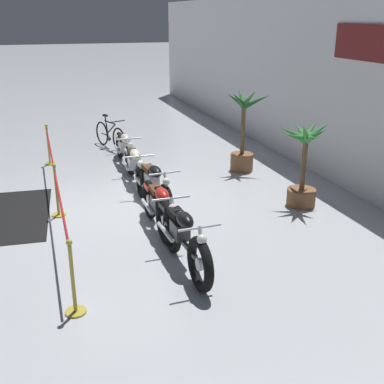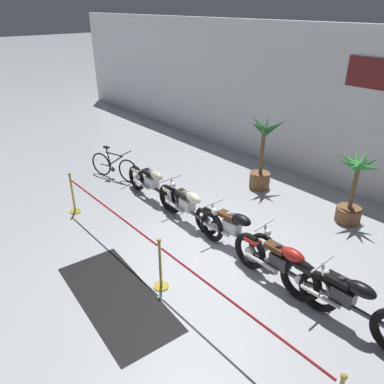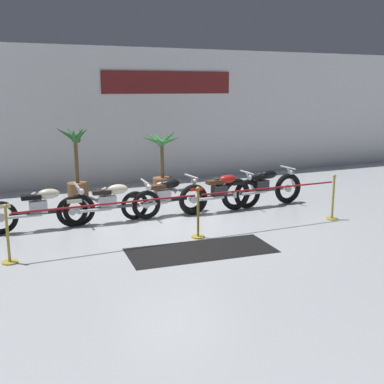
{
  "view_description": "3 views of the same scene",
  "coord_description": "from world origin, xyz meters",
  "px_view_note": "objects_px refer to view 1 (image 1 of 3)",
  "views": [
    {
      "loc": [
        9.03,
        -1.38,
        3.65
      ],
      "look_at": [
        1.26,
        1.16,
        0.63
      ],
      "focal_mm": 45.0,
      "sensor_mm": 36.0,
      "label": 1
    },
    {
      "loc": [
        4.47,
        -4.17,
        4.64
      ],
      "look_at": [
        -1.45,
        0.87,
        0.68
      ],
      "focal_mm": 35.0,
      "sensor_mm": 36.0,
      "label": 2
    },
    {
      "loc": [
        -3.84,
        -9.67,
        2.98
      ],
      "look_at": [
        0.81,
        0.82,
        0.48
      ],
      "focal_mm": 45.0,
      "sensor_mm": 36.0,
      "label": 3
    }
  ],
  "objects_px": {
    "motorcycle_cream_1": "(134,165)",
    "stanchion_mid_left": "(57,198)",
    "potted_palm_left_of_row": "(243,138)",
    "stanchion_mid_right": "(74,289)",
    "motorcycle_black_4": "(181,236)",
    "floor_banner": "(18,214)",
    "motorcycle_red_3": "(160,209)",
    "bicycle": "(110,136)",
    "motorcycle_cream_0": "(125,149)",
    "stanchion_far_left": "(52,162)",
    "motorcycle_black_2": "(153,183)",
    "potted_palm_right_of_row": "(304,166)"
  },
  "relations": [
    {
      "from": "stanchion_mid_left",
      "to": "motorcycle_cream_0",
      "type": "bearing_deg",
      "value": 146.99
    },
    {
      "from": "potted_palm_right_of_row",
      "to": "stanchion_mid_right",
      "type": "distance_m",
      "value": 5.33
    },
    {
      "from": "motorcycle_cream_1",
      "to": "stanchion_mid_left",
      "type": "distance_m",
      "value": 2.22
    },
    {
      "from": "motorcycle_cream_1",
      "to": "bicycle",
      "type": "xyz_separation_m",
      "value": [
        -3.34,
        -0.02,
        -0.07
      ]
    },
    {
      "from": "motorcycle_black_4",
      "to": "bicycle",
      "type": "bearing_deg",
      "value": 179.47
    },
    {
      "from": "potted_palm_right_of_row",
      "to": "floor_banner",
      "type": "relative_size",
      "value": 0.66
    },
    {
      "from": "motorcycle_red_3",
      "to": "stanchion_far_left",
      "type": "height_order",
      "value": "stanchion_far_left"
    },
    {
      "from": "motorcycle_red_3",
      "to": "floor_banner",
      "type": "xyz_separation_m",
      "value": [
        -1.68,
        -2.43,
        -0.46
      ]
    },
    {
      "from": "motorcycle_black_4",
      "to": "stanchion_mid_right",
      "type": "height_order",
      "value": "stanchion_mid_right"
    },
    {
      "from": "motorcycle_black_4",
      "to": "potted_palm_left_of_row",
      "type": "relative_size",
      "value": 1.18
    },
    {
      "from": "stanchion_mid_left",
      "to": "bicycle",
      "type": "bearing_deg",
      "value": 159.39
    },
    {
      "from": "stanchion_mid_right",
      "to": "motorcycle_black_4",
      "type": "bearing_deg",
      "value": 115.93
    },
    {
      "from": "potted_palm_left_of_row",
      "to": "stanchion_mid_right",
      "type": "relative_size",
      "value": 1.92
    },
    {
      "from": "motorcycle_red_3",
      "to": "stanchion_far_left",
      "type": "relative_size",
      "value": 0.32
    },
    {
      "from": "stanchion_mid_left",
      "to": "floor_banner",
      "type": "distance_m",
      "value": 0.89
    },
    {
      "from": "motorcycle_red_3",
      "to": "stanchion_mid_left",
      "type": "xyz_separation_m",
      "value": [
        -1.39,
        -1.66,
        -0.11
      ]
    },
    {
      "from": "bicycle",
      "to": "stanchion_far_left",
      "type": "distance_m",
      "value": 3.78
    },
    {
      "from": "motorcycle_black_2",
      "to": "stanchion_mid_right",
      "type": "height_order",
      "value": "stanchion_mid_right"
    },
    {
      "from": "bicycle",
      "to": "potted_palm_left_of_row",
      "type": "relative_size",
      "value": 0.81
    },
    {
      "from": "stanchion_mid_left",
      "to": "floor_banner",
      "type": "height_order",
      "value": "stanchion_mid_left"
    },
    {
      "from": "motorcycle_cream_1",
      "to": "potted_palm_right_of_row",
      "type": "bearing_deg",
      "value": 51.76
    },
    {
      "from": "motorcycle_black_4",
      "to": "stanchion_far_left",
      "type": "bearing_deg",
      "value": -156.75
    },
    {
      "from": "motorcycle_black_2",
      "to": "floor_banner",
      "type": "relative_size",
      "value": 0.79
    },
    {
      "from": "motorcycle_cream_1",
      "to": "stanchion_mid_left",
      "type": "bearing_deg",
      "value": -53.01
    },
    {
      "from": "motorcycle_red_3",
      "to": "potted_palm_left_of_row",
      "type": "bearing_deg",
      "value": 135.65
    },
    {
      "from": "motorcycle_cream_1",
      "to": "potted_palm_right_of_row",
      "type": "relative_size",
      "value": 1.3
    },
    {
      "from": "stanchion_mid_right",
      "to": "floor_banner",
      "type": "bearing_deg",
      "value": -168.33
    },
    {
      "from": "stanchion_mid_right",
      "to": "bicycle",
      "type": "bearing_deg",
      "value": 167.73
    },
    {
      "from": "bicycle",
      "to": "potted_palm_right_of_row",
      "type": "height_order",
      "value": "potted_palm_right_of_row"
    },
    {
      "from": "motorcycle_cream_1",
      "to": "motorcycle_black_4",
      "type": "height_order",
      "value": "motorcycle_black_4"
    },
    {
      "from": "stanchion_mid_left",
      "to": "floor_banner",
      "type": "relative_size",
      "value": 0.38
    },
    {
      "from": "motorcycle_red_3",
      "to": "stanchion_far_left",
      "type": "bearing_deg",
      "value": -148.68
    },
    {
      "from": "stanchion_far_left",
      "to": "floor_banner",
      "type": "xyz_separation_m",
      "value": [
        1.06,
        -0.76,
        -0.69
      ]
    },
    {
      "from": "motorcycle_black_2",
      "to": "motorcycle_black_4",
      "type": "height_order",
      "value": "motorcycle_black_4"
    },
    {
      "from": "potted_palm_right_of_row",
      "to": "stanchion_mid_right",
      "type": "relative_size",
      "value": 1.72
    },
    {
      "from": "motorcycle_red_3",
      "to": "potted_palm_right_of_row",
      "type": "relative_size",
      "value": 1.23
    },
    {
      "from": "potted_palm_left_of_row",
      "to": "stanchion_mid_left",
      "type": "distance_m",
      "value": 4.81
    },
    {
      "from": "potted_palm_left_of_row",
      "to": "stanchion_mid_left",
      "type": "height_order",
      "value": "potted_palm_left_of_row"
    },
    {
      "from": "bicycle",
      "to": "stanchion_mid_right",
      "type": "relative_size",
      "value": 1.55
    },
    {
      "from": "motorcycle_black_4",
      "to": "stanchion_far_left",
      "type": "relative_size",
      "value": 0.34
    },
    {
      "from": "motorcycle_cream_0",
      "to": "floor_banner",
      "type": "height_order",
      "value": "motorcycle_cream_0"
    },
    {
      "from": "motorcycle_cream_0",
      "to": "motorcycle_red_3",
      "type": "relative_size",
      "value": 1.03
    },
    {
      "from": "motorcycle_cream_1",
      "to": "bicycle",
      "type": "height_order",
      "value": "bicycle"
    },
    {
      "from": "motorcycle_black_2",
      "to": "stanchion_mid_right",
      "type": "distance_m",
      "value": 3.9
    },
    {
      "from": "motorcycle_red_3",
      "to": "potted_palm_left_of_row",
      "type": "height_order",
      "value": "potted_palm_left_of_row"
    },
    {
      "from": "motorcycle_black_4",
      "to": "stanchion_mid_right",
      "type": "xyz_separation_m",
      "value": [
        0.82,
        -1.69,
        -0.12
      ]
    },
    {
      "from": "motorcycle_cream_0",
      "to": "bicycle",
      "type": "relative_size",
      "value": 1.41
    },
    {
      "from": "motorcycle_cream_1",
      "to": "motorcycle_red_3",
      "type": "xyz_separation_m",
      "value": [
        2.73,
        -0.11,
        0.02
      ]
    },
    {
      "from": "stanchion_far_left",
      "to": "floor_banner",
      "type": "relative_size",
      "value": 2.58
    },
    {
      "from": "motorcycle_black_4",
      "to": "potted_palm_right_of_row",
      "type": "distance_m",
      "value": 3.45
    }
  ]
}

